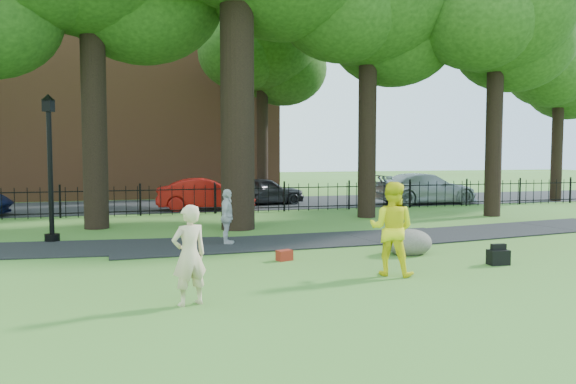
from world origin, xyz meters
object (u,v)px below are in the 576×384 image
object	(u,v)px
lamppost	(50,170)
red_sedan	(206,194)
woman	(189,255)
man	(392,229)
boulder	(409,240)

from	to	relation	value
lamppost	red_sedan	xyz separation A→B (m)	(5.39, 7.71, -1.34)
lamppost	red_sedan	world-z (taller)	lamppost
woman	man	size ratio (longest dim) A/B	0.87
woman	red_sedan	distance (m)	15.61
woman	red_sedan	bearing A→B (deg)	-117.77
woman	boulder	size ratio (longest dim) A/B	1.42
woman	lamppost	world-z (taller)	lamppost
woman	lamppost	bearing A→B (deg)	-87.66
woman	man	xyz separation A→B (m)	(4.25, 1.16, 0.13)
man	boulder	bearing A→B (deg)	-87.90
woman	lamppost	xyz separation A→B (m)	(-3.02, 7.71, 1.20)
man	boulder	xyz separation A→B (m)	(1.51, 2.04, -0.62)
woman	red_sedan	xyz separation A→B (m)	(2.37, 15.43, -0.14)
woman	boulder	xyz separation A→B (m)	(5.76, 3.20, -0.49)
boulder	lamppost	world-z (taller)	lamppost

